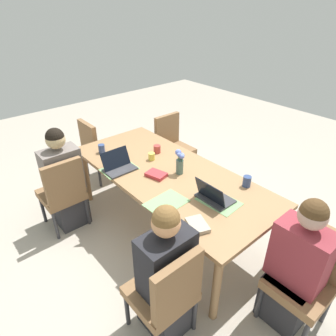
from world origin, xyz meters
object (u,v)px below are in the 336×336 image
object	(u,v)px
chair_head_left_right_near	(97,148)
chair_head_right_left_mid	(307,273)
person_near_left_far	(65,184)
chair_far_right_mid	(172,144)
coffee_mug_near_right	(152,156)
dining_table	(168,178)
coffee_mug_centre_right	(247,181)
person_near_left_near	(166,279)
book_red_cover	(156,175)
laptop_head_right_left_mid	(214,196)
laptop_near_left_far	(119,166)
coffee_mug_centre_left	(102,149)
chair_near_left_far	(63,191)
person_head_right_left_mid	(295,271)
book_blue_cover	(198,225)
flower_vase	(180,161)
chair_near_left_near	(167,292)
coffee_mug_near_left	(157,149)

from	to	relation	value
chair_head_left_right_near	chair_head_right_left_mid	bearing A→B (deg)	3.08
person_near_left_far	chair_head_left_right_near	bearing A→B (deg)	129.63
chair_far_right_mid	coffee_mug_near_right	size ratio (longest dim) A/B	11.09
dining_table	coffee_mug_centre_right	size ratio (longest dim) A/B	21.79
chair_far_right_mid	coffee_mug_near_right	bearing A→B (deg)	-55.06
person_near_left_near	person_near_left_far	bearing A→B (deg)	-178.75
book_red_cover	person_near_left_far	bearing A→B (deg)	-156.00
person_near_left_far	laptop_head_right_left_mid	world-z (taller)	person_near_left_far
person_near_left_near	laptop_near_left_far	size ratio (longest dim) A/B	3.73
book_red_cover	coffee_mug_centre_right	bearing A→B (deg)	23.30
person_near_left_near	coffee_mug_centre_left	xyz separation A→B (m)	(-1.71, 0.46, 0.28)
chair_near_left_far	person_near_left_far	distance (m)	0.10
person_head_right_left_mid	coffee_mug_near_right	world-z (taller)	person_head_right_left_mid
book_blue_cover	coffee_mug_centre_left	bearing A→B (deg)	-161.50
flower_vase	person_near_left_near	bearing A→B (deg)	-47.25
chair_near_left_near	chair_head_left_right_near	bearing A→B (deg)	162.27
person_near_left_near	person_near_left_far	world-z (taller)	same
dining_table	coffee_mug_centre_right	distance (m)	0.81
chair_head_left_right_near	book_red_cover	distance (m)	1.47
chair_near_left_far	chair_head_right_left_mid	bearing A→B (deg)	22.92
coffee_mug_centre_left	laptop_near_left_far	bearing A→B (deg)	-7.71
person_head_right_left_mid	book_blue_cover	xyz separation A→B (m)	(-0.67, -0.40, 0.24)
dining_table	chair_near_left_far	bearing A→B (deg)	-131.89
chair_near_left_far	dining_table	bearing A→B (deg)	48.11
dining_table	laptop_near_left_far	bearing A→B (deg)	-136.28
chair_far_right_mid	coffee_mug_centre_left	bearing A→B (deg)	-88.01
laptop_head_right_left_mid	chair_far_right_mid	bearing A→B (deg)	150.87
chair_near_left_far	laptop_head_right_left_mid	distance (m)	1.67
coffee_mug_centre_left	coffee_mug_centre_right	bearing A→B (deg)	24.63
coffee_mug_centre_right	dining_table	bearing A→B (deg)	-149.51
person_near_left_near	flower_vase	distance (m)	1.21
person_near_left_near	coffee_mug_centre_right	world-z (taller)	person_near_left_near
person_head_right_left_mid	coffee_mug_centre_left	xyz separation A→B (m)	(-2.30, -0.33, 0.28)
flower_vase	coffee_mug_near_right	bearing A→B (deg)	-173.88
chair_far_right_mid	book_blue_cover	size ratio (longest dim) A/B	4.50
laptop_near_left_far	coffee_mug_near_right	world-z (taller)	laptop_near_left_far
person_head_right_left_mid	chair_far_right_mid	world-z (taller)	person_head_right_left_mid
chair_far_right_mid	coffee_mug_near_right	world-z (taller)	chair_far_right_mid
chair_near_left_far	book_red_cover	xyz separation A→B (m)	(0.75, 0.72, 0.27)
laptop_near_left_far	coffee_mug_centre_left	size ratio (longest dim) A/B	3.22
chair_head_right_left_mid	book_red_cover	xyz separation A→B (m)	(-1.54, -0.25, 0.27)
coffee_mug_near_left	coffee_mug_centre_left	distance (m)	0.65
dining_table	person_head_right_left_mid	bearing A→B (deg)	1.32
coffee_mug_centre_right	coffee_mug_near_left	bearing A→B (deg)	-169.10
dining_table	book_red_cover	size ratio (longest dim) A/B	11.71
chair_near_left_near	coffee_mug_centre_right	bearing A→B (deg)	101.69
dining_table	coffee_mug_centre_right	world-z (taller)	coffee_mug_centre_right
laptop_head_right_left_mid	coffee_mug_near_right	size ratio (longest dim) A/B	3.94
chair_near_left_far	chair_near_left_near	bearing A→B (deg)	1.25
person_near_left_far	laptop_head_right_left_mid	size ratio (longest dim) A/B	3.73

